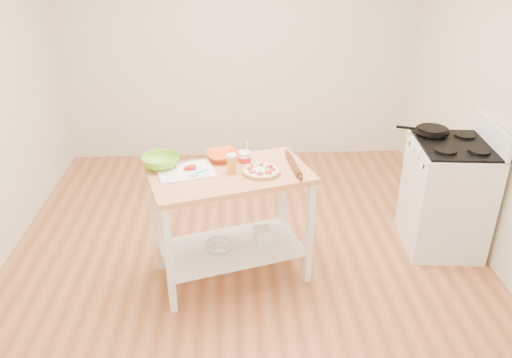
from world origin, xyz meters
The scene contains 15 objects.
room_shell centered at (0.00, 0.00, 1.35)m, with size 4.04×4.54×2.74m.
prep_island centered at (-0.11, -0.15, 0.65)m, with size 1.28×0.93×0.90m.
gas_stove centered at (1.70, 0.20, 0.47)m, with size 0.65×0.74×1.11m.
skillet centered at (1.57, 0.42, 0.98)m, with size 0.41×0.27×0.03m.
pizza centered at (0.11, -0.16, 0.92)m, with size 0.28×0.28×0.04m.
cutting_board centered at (-0.43, -0.12, 0.91)m, with size 0.46×0.39×0.04m.
spatula centered at (-0.34, -0.19, 0.92)m, with size 0.13×0.12×0.01m.
knife centered at (-0.52, -0.03, 0.92)m, with size 0.22×0.19×0.01m.
orange_bowl centered at (-0.17, 0.09, 0.93)m, with size 0.24×0.24×0.06m, color #F74E10.
green_bowl centered at (-0.62, -0.03, 0.94)m, with size 0.28×0.28×0.09m, color #76C527.
beer_pint centered at (-0.10, -0.15, 0.97)m, with size 0.07×0.07×0.14m.
yogurt_tub centered at (0.00, -0.04, 0.96)m, with size 0.09×0.09×0.20m.
rolling_pin centered at (0.36, -0.08, 0.92)m, with size 0.04×0.04×0.39m, color #592A14.
shelf_glass_bowl centered at (-0.21, -0.19, 0.29)m, with size 0.21×0.21×0.07m, color silver.
shelf_bin centered at (0.14, -0.10, 0.32)m, with size 0.13×0.13×0.13m, color white.
Camera 1 is at (-0.09, -3.40, 2.46)m, focal length 35.00 mm.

